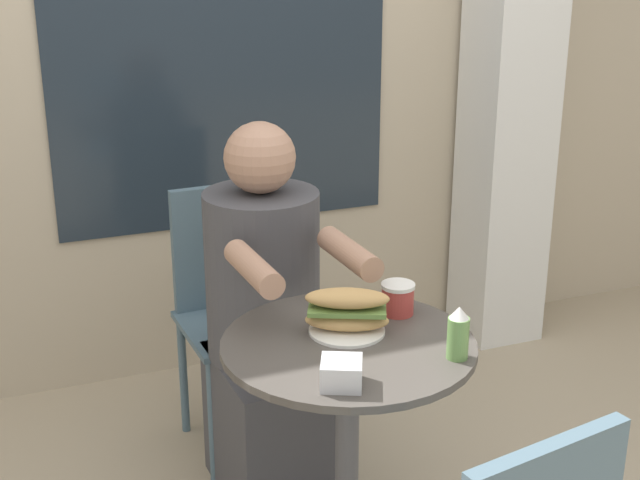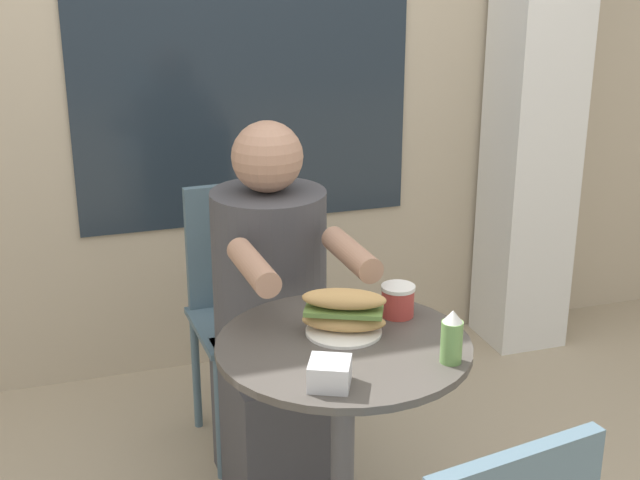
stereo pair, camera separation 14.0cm
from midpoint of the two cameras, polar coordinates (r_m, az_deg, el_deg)
name	(u,v)px [view 2 (the right image)]	position (r m, az deg, el deg)	size (l,w,h in m)	color
storefront_wall	(215,4)	(3.32, -5.52, 14.80)	(8.00, 0.09, 2.80)	#B7A88E
lattice_pillar	(539,54)	(3.62, 14.93, 11.44)	(0.30, 0.30, 2.40)	silver
cafe_table	(343,414)	(2.26, 3.28, -11.11)	(0.62, 0.62, 0.72)	#47423D
diner_chair	(245,291)	(2.97, -3.45, -3.28)	(0.40, 0.40, 0.87)	slate
seated_diner	(274,339)	(2.67, -1.43, -6.39)	(0.35, 0.61, 1.16)	#424247
sandwich_on_plate	(344,313)	(2.19, 3.37, -4.71)	(0.22, 0.19, 0.11)	white
drink_cup	(398,300)	(2.31, 6.74, -3.89)	(0.09, 0.09, 0.08)	#B73D38
napkin_box	(330,373)	(1.96, 2.68, -8.56)	(0.12, 0.12, 0.06)	silver
condiment_bottle	(452,337)	(2.08, 10.35, -6.17)	(0.05, 0.05, 0.13)	#66934C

